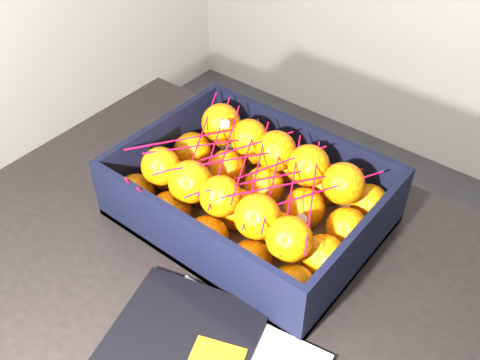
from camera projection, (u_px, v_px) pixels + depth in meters
The scene contains 4 objects.
table at pixel (255, 328), 0.93m from camera, with size 1.22×0.83×0.75m.
produce_crate at pixel (250, 202), 0.98m from camera, with size 0.45×0.34×0.12m.
clementine_heap at pixel (252, 189), 0.96m from camera, with size 0.43×0.32×0.13m.
mesh_net at pixel (246, 166), 0.92m from camera, with size 0.37×0.30×0.09m.
Camera 1 is at (0.00, -0.19, 1.45)m, focal length 40.40 mm.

